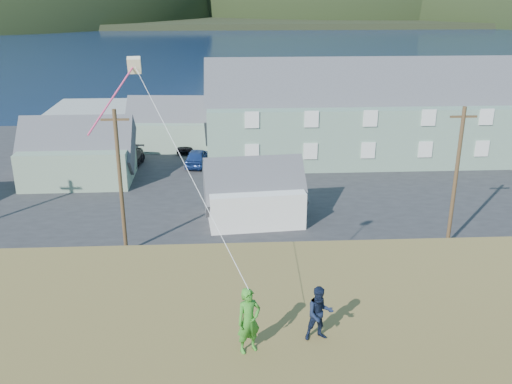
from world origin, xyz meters
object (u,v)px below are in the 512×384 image
lodge (379,113)px  shed_palegreen_far (175,125)px  shed_palegreen_near (78,153)px  shed_white (254,193)px  kite_flyer_navy (320,314)px  wharf (155,112)px  kite_flyer_green (249,321)px

lodge → shed_palegreen_far: lodge is taller
lodge → shed_palegreen_far: (-19.23, 4.53, -1.93)m
lodge → shed_palegreen_near: 26.99m
shed_white → shed_palegreen_far: 20.19m
shed_palegreen_far → kite_flyer_navy: 44.31m
lodge → kite_flyer_navy: lodge is taller
wharf → kite_flyer_navy: 59.78m
kite_flyer_navy → kite_flyer_green: bearing=-175.4°
shed_white → shed_palegreen_far: size_ratio=0.75×
kite_flyer_green → shed_palegreen_near: bearing=84.7°
kite_flyer_navy → shed_palegreen_far: bearing=91.6°
lodge → shed_palegreen_far: bearing=166.8°
shed_white → kite_flyer_navy: size_ratio=4.92×
lodge → kite_flyer_green: bearing=-109.3°
kite_flyer_green → shed_white: bearing=60.9°
shed_palegreen_far → wharf: bearing=108.3°
lodge → kite_flyer_green: size_ratio=18.76×
shed_white → kite_flyer_navy: (0.38, -24.39, 5.82)m
wharf → kite_flyer_navy: bearing=-79.3°
shed_palegreen_near → shed_white: shed_palegreen_near is taller
shed_white → kite_flyer_green: (-1.42, -24.79, 5.94)m
shed_white → kite_flyer_green: size_ratio=4.24×
wharf → kite_flyer_navy: size_ratio=17.67×
wharf → shed_palegreen_far: bearing=-76.0°
shed_palegreen_near → kite_flyer_navy: (14.43, -33.36, 5.43)m
wharf → shed_palegreen_far: (3.72, -14.92, 1.96)m
shed_white → shed_palegreen_far: shed_palegreen_far is taller
kite_flyer_navy → wharf: bearing=92.8°
shed_white → kite_flyer_navy: bearing=-94.4°
wharf → shed_palegreen_near: bearing=-97.8°
wharf → lodge: size_ratio=0.81×
wharf → lodge: bearing=-40.3°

